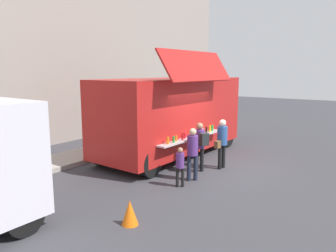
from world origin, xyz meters
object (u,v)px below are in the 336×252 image
traffic_cone_orange (130,212)px  trash_bin (178,124)px  food_truck_main (172,114)px  child_near_queue (180,163)px  customer_mid_with_backpack (200,142)px  customer_rear_waiting (192,150)px  customer_front_ordering (222,140)px

traffic_cone_orange → trash_bin: trash_bin is taller
food_truck_main → child_near_queue: bearing=-139.8°
customer_mid_with_backpack → food_truck_main: bearing=-7.2°
customer_rear_waiting → traffic_cone_orange: bearing=138.1°
traffic_cone_orange → child_near_queue: size_ratio=0.48×
trash_bin → child_near_queue: size_ratio=0.79×
customer_front_ordering → child_near_queue: customer_front_ordering is taller
food_truck_main → traffic_cone_orange: size_ratio=12.10×
food_truck_main → traffic_cone_orange: food_truck_main is taller
customer_front_ordering → food_truck_main: bearing=-5.0°
food_truck_main → customer_mid_with_backpack: food_truck_main is taller
trash_bin → food_truck_main: bearing=-150.1°
food_truck_main → trash_bin: bearing=32.2°
trash_bin → customer_rear_waiting: (-6.18, -4.51, 0.50)m
food_truck_main → child_near_queue: size_ratio=5.79×
traffic_cone_orange → trash_bin: bearing=27.3°
traffic_cone_orange → child_near_queue: bearing=8.0°
trash_bin → customer_rear_waiting: 7.66m
traffic_cone_orange → customer_front_ordering: customer_front_ordering is taller
customer_mid_with_backpack → child_near_queue: customer_mid_with_backpack is taller
customer_front_ordering → customer_rear_waiting: size_ratio=1.05×
traffic_cone_orange → customer_rear_waiting: customer_rear_waiting is taller
customer_rear_waiting → trash_bin: bearing=-12.1°
customer_rear_waiting → child_near_queue: size_ratio=1.39×
customer_rear_waiting → child_near_queue: customer_rear_waiting is taller
traffic_cone_orange → trash_bin: 10.59m
food_truck_main → traffic_cone_orange: 6.09m
traffic_cone_orange → child_near_queue: child_near_queue is taller
food_truck_main → child_near_queue: (-2.81, -2.18, -0.94)m
trash_bin → child_near_queue: child_near_queue is taller
customer_front_ordering → trash_bin: bearing=-36.8°
trash_bin → customer_rear_waiting: customer_rear_waiting is taller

